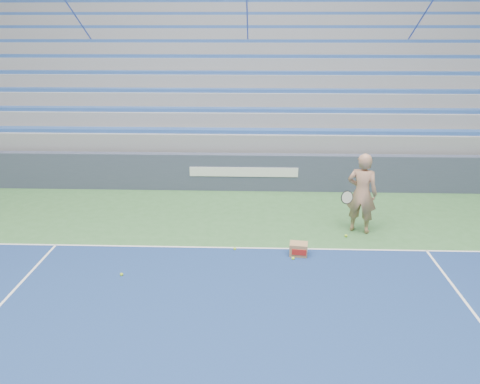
# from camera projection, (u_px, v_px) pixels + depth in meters

# --- Properties ---
(sponsor_barrier) EXTENTS (30.00, 0.32, 1.10)m
(sponsor_barrier) POSITION_uv_depth(u_px,v_px,m) (244.00, 172.00, 13.95)
(sponsor_barrier) COLOR #383F55
(sponsor_barrier) RESTS_ON ground
(bleachers) EXTENTS (31.00, 9.15, 7.30)m
(bleachers) POSITION_uv_depth(u_px,v_px,m) (248.00, 87.00, 18.74)
(bleachers) COLOR gray
(bleachers) RESTS_ON ground
(tennis_player) EXTENTS (1.02, 0.97, 1.93)m
(tennis_player) POSITION_uv_depth(u_px,v_px,m) (362.00, 193.00, 10.92)
(tennis_player) COLOR tan
(tennis_player) RESTS_ON ground
(ball_box) EXTENTS (0.41, 0.34, 0.28)m
(ball_box) POSITION_uv_depth(u_px,v_px,m) (299.00, 249.00, 10.00)
(ball_box) COLOR #9E764C
(ball_box) RESTS_ON ground
(tennis_ball_0) EXTENTS (0.07, 0.07, 0.07)m
(tennis_ball_0) POSITION_uv_depth(u_px,v_px,m) (346.00, 236.00, 10.91)
(tennis_ball_0) COLOR #B3E12E
(tennis_ball_0) RESTS_ON ground
(tennis_ball_1) EXTENTS (0.07, 0.07, 0.07)m
(tennis_ball_1) POSITION_uv_depth(u_px,v_px,m) (235.00, 249.00, 10.26)
(tennis_ball_1) COLOR #B3E12E
(tennis_ball_1) RESTS_ON ground
(tennis_ball_2) EXTENTS (0.07, 0.07, 0.07)m
(tennis_ball_2) POSITION_uv_depth(u_px,v_px,m) (298.00, 252.00, 10.10)
(tennis_ball_2) COLOR #B3E12E
(tennis_ball_2) RESTS_ON ground
(tennis_ball_3) EXTENTS (0.07, 0.07, 0.07)m
(tennis_ball_3) POSITION_uv_depth(u_px,v_px,m) (293.00, 258.00, 9.84)
(tennis_ball_3) COLOR #B3E12E
(tennis_ball_3) RESTS_ON ground
(tennis_ball_4) EXTENTS (0.07, 0.07, 0.07)m
(tennis_ball_4) POSITION_uv_depth(u_px,v_px,m) (122.00, 274.00, 9.20)
(tennis_ball_4) COLOR #B3E12E
(tennis_ball_4) RESTS_ON ground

